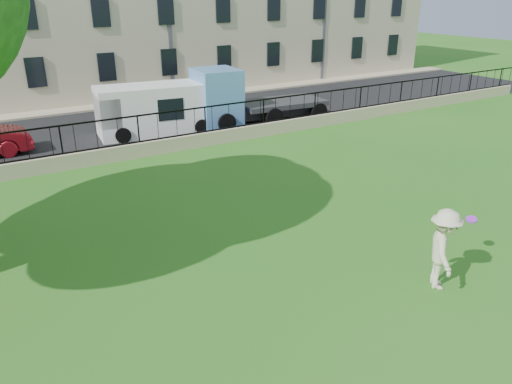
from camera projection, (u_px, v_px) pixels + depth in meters
ground at (328, 299)px, 11.07m from camera, size 120.00×120.00×0.00m
retaining_wall at (140, 149)px, 20.39m from camera, size 50.00×0.40×0.60m
iron_railing at (138, 129)px, 20.07m from camera, size 50.00×0.05×1.13m
street at (107, 131)px, 24.20m from camera, size 60.00×9.00×0.01m
sidewalk at (80, 109)px, 28.27m from camera, size 60.00×1.40×0.12m
man at (443, 249)px, 11.20m from camera, size 1.34×1.41×1.92m
frisbee at (471, 219)px, 12.18m from camera, size 0.35×0.36×0.12m
white_van at (157, 109)px, 23.49m from camera, size 5.66×2.79×2.28m
blue_truck at (260, 94)px, 25.46m from camera, size 6.94×3.01×2.83m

